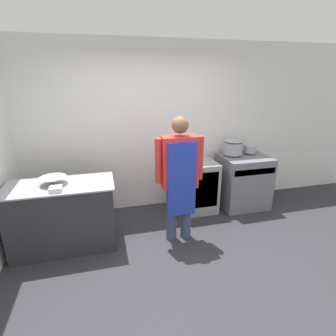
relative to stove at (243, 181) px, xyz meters
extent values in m
plane|color=#2D2D33|center=(-1.56, -1.31, -0.45)|extent=(14.00, 14.00, 0.00)
cube|color=white|center=(-1.56, 0.42, 0.90)|extent=(8.00, 0.05, 2.70)
cube|color=#2D2D33|center=(-2.86, -0.50, -0.02)|extent=(1.27, 0.63, 0.86)
cube|color=#9EA0A8|center=(-2.86, -0.50, 0.42)|extent=(1.32, 0.66, 0.02)
cube|color=slate|center=(0.00, 0.00, 0.00)|extent=(0.78, 0.68, 0.89)
cube|color=#9EA0A8|center=(0.00, -0.33, 0.28)|extent=(0.72, 0.03, 0.10)
cube|color=#9EA0A8|center=(0.00, 0.33, 0.45)|extent=(0.78, 0.03, 0.02)
cube|color=#93999E|center=(-0.85, 0.06, -0.02)|extent=(0.65, 0.62, 0.85)
cube|color=silver|center=(-0.85, -0.24, 0.02)|extent=(0.55, 0.02, 0.59)
cylinder|color=#38476B|center=(-1.47, -0.70, -0.06)|extent=(0.14, 0.14, 0.78)
cylinder|color=#38476B|center=(-1.26, -0.70, -0.06)|extent=(0.14, 0.14, 0.78)
cube|color=red|center=(-1.36, -0.70, 0.67)|extent=(0.46, 0.22, 0.68)
cube|color=#2338B2|center=(-1.36, -0.83, 0.47)|extent=(0.37, 0.02, 0.97)
cylinder|color=red|center=(-1.64, -0.70, 0.71)|extent=(0.09, 0.09, 0.58)
cylinder|color=red|center=(-1.09, -0.70, 0.71)|extent=(0.09, 0.09, 0.58)
sphere|color=brown|center=(-1.36, -0.70, 1.15)|extent=(0.21, 0.21, 0.21)
cone|color=#9EA0A8|center=(-2.93, -0.46, 0.48)|extent=(0.33, 0.33, 0.09)
cube|color=silver|center=(-2.87, -0.71, 0.46)|extent=(0.14, 0.14, 0.06)
cylinder|color=#9EA0A8|center=(-0.18, 0.12, 0.57)|extent=(0.33, 0.33, 0.20)
ellipsoid|color=#9EA0A8|center=(-0.18, 0.12, 0.69)|extent=(0.32, 0.32, 0.06)
cylinder|color=#9EA0A8|center=(0.16, 0.12, 0.53)|extent=(0.21, 0.21, 0.13)
camera|label=1|loc=(-2.29, -3.75, 1.70)|focal=28.00mm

